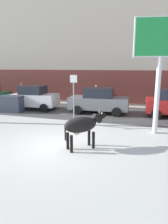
{
  "coord_description": "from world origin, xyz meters",
  "views": [
    {
      "loc": [
        3.55,
        -7.69,
        3.32
      ],
      "look_at": [
        0.48,
        2.04,
        1.1
      ],
      "focal_mm": 33.7,
      "sensor_mm": 36.0,
      "label": 1
    }
  ],
  "objects_px": {
    "car_white_hatchback": "(35,98)",
    "pedestrian_by_cars": "(96,95)",
    "car_grey_sedan": "(99,101)",
    "dumpster": "(12,104)",
    "pedestrian_near_billboard": "(22,92)",
    "street_sign": "(74,94)",
    "cow_black": "(82,125)",
    "billboard": "(161,45)"
  },
  "relations": [
    {
      "from": "cow_black",
      "to": "dumpster",
      "type": "bearing_deg",
      "value": 143.76
    },
    {
      "from": "cow_black",
      "to": "pedestrian_near_billboard",
      "type": "relative_size",
      "value": 0.96
    },
    {
      "from": "car_white_hatchback",
      "to": "dumpster",
      "type": "relative_size",
      "value": 2.11
    },
    {
      "from": "pedestrian_near_billboard",
      "to": "pedestrian_by_cars",
      "type": "distance_m",
      "value": 7.53
    },
    {
      "from": "pedestrian_near_billboard",
      "to": "street_sign",
      "type": "bearing_deg",
      "value": -38.51
    },
    {
      "from": "pedestrian_near_billboard",
      "to": "street_sign",
      "type": "distance_m",
      "value": 9.82
    },
    {
      "from": "car_grey_sedan",
      "to": "pedestrian_by_cars",
      "type": "xyz_separation_m",
      "value": [
        -1.02,
        3.33,
        -0.03
      ]
    },
    {
      "from": "dumpster",
      "to": "pedestrian_by_cars",
      "type": "bearing_deg",
      "value": 42.23
    },
    {
      "from": "car_white_hatchback",
      "to": "pedestrian_by_cars",
      "type": "height_order",
      "value": "car_white_hatchback"
    },
    {
      "from": "car_grey_sedan",
      "to": "dumpster",
      "type": "distance_m",
      "value": 6.48
    },
    {
      "from": "car_white_hatchback",
      "to": "pedestrian_near_billboard",
      "type": "height_order",
      "value": "car_white_hatchback"
    },
    {
      "from": "cow_black",
      "to": "dumpster",
      "type": "height_order",
      "value": "cow_black"
    },
    {
      "from": "pedestrian_by_cars",
      "to": "billboard",
      "type": "bearing_deg",
      "value": -55.52
    },
    {
      "from": "dumpster",
      "to": "car_white_hatchback",
      "type": "bearing_deg",
      "value": 46.87
    },
    {
      "from": "dumpster",
      "to": "street_sign",
      "type": "relative_size",
      "value": 0.6
    },
    {
      "from": "car_grey_sedan",
      "to": "billboard",
      "type": "bearing_deg",
      "value": -44.26
    },
    {
      "from": "cow_black",
      "to": "car_grey_sedan",
      "type": "bearing_deg",
      "value": 97.87
    },
    {
      "from": "pedestrian_near_billboard",
      "to": "billboard",
      "type": "bearing_deg",
      "value": -29.67
    },
    {
      "from": "car_white_hatchback",
      "to": "pedestrian_by_cars",
      "type": "distance_m",
      "value": 5.4
    },
    {
      "from": "cow_black",
      "to": "car_white_hatchback",
      "type": "relative_size",
      "value": 0.46
    },
    {
      "from": "cow_black",
      "to": "dumpster",
      "type": "relative_size",
      "value": 0.97
    },
    {
      "from": "car_white_hatchback",
      "to": "dumpster",
      "type": "xyz_separation_m",
      "value": [
        -1.19,
        -1.27,
        -0.33
      ]
    },
    {
      "from": "pedestrian_by_cars",
      "to": "street_sign",
      "type": "height_order",
      "value": "street_sign"
    },
    {
      "from": "cow_black",
      "to": "pedestrian_by_cars",
      "type": "distance_m",
      "value": 10.28
    },
    {
      "from": "car_white_hatchback",
      "to": "dumpster",
      "type": "height_order",
      "value": "car_white_hatchback"
    },
    {
      "from": "car_white_hatchback",
      "to": "cow_black",
      "type": "bearing_deg",
      "value": -47.39
    },
    {
      "from": "street_sign",
      "to": "pedestrian_by_cars",
      "type": "bearing_deg",
      "value": 91.22
    },
    {
      "from": "car_grey_sedan",
      "to": "street_sign",
      "type": "bearing_deg",
      "value": -107.92
    },
    {
      "from": "billboard",
      "to": "cow_black",
      "type": "bearing_deg",
      "value": -133.42
    },
    {
      "from": "dumpster",
      "to": "street_sign",
      "type": "distance_m",
      "value": 5.67
    },
    {
      "from": "cow_black",
      "to": "street_sign",
      "type": "bearing_deg",
      "value": 114.59
    },
    {
      "from": "billboard",
      "to": "car_white_hatchback",
      "type": "relative_size",
      "value": 1.55
    },
    {
      "from": "car_white_hatchback",
      "to": "street_sign",
      "type": "height_order",
      "value": "street_sign"
    },
    {
      "from": "car_grey_sedan",
      "to": "pedestrian_near_billboard",
      "type": "distance_m",
      "value": 9.18
    },
    {
      "from": "cow_black",
      "to": "car_grey_sedan",
      "type": "height_order",
      "value": "car_grey_sedan"
    },
    {
      "from": "cow_black",
      "to": "pedestrian_near_billboard",
      "type": "bearing_deg",
      "value": 133.23
    },
    {
      "from": "billboard",
      "to": "pedestrian_by_cars",
      "type": "height_order",
      "value": "billboard"
    },
    {
      "from": "car_grey_sedan",
      "to": "pedestrian_by_cars",
      "type": "height_order",
      "value": "car_grey_sedan"
    },
    {
      "from": "billboard",
      "to": "pedestrian_by_cars",
      "type": "xyz_separation_m",
      "value": [
        -4.84,
        7.05,
        -3.43
      ]
    },
    {
      "from": "street_sign",
      "to": "cow_black",
      "type": "bearing_deg",
      "value": -65.41
    },
    {
      "from": "car_grey_sedan",
      "to": "pedestrian_by_cars",
      "type": "bearing_deg",
      "value": 107.1
    },
    {
      "from": "pedestrian_by_cars",
      "to": "pedestrian_near_billboard",
      "type": "bearing_deg",
      "value": 180.0
    }
  ]
}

